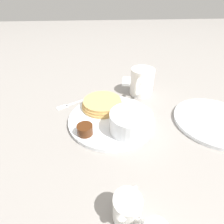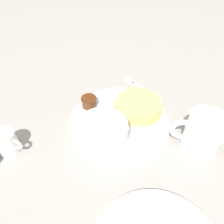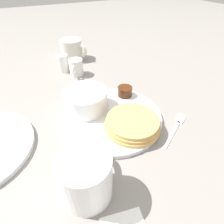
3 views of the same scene
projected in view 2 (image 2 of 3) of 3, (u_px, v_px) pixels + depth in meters
The scene contains 9 objects.
ground_plane at pixel (120, 123), 0.62m from camera, with size 4.00×4.00×0.00m, color gray.
plate at pixel (120, 121), 0.61m from camera, with size 0.28×0.28×0.01m.
pancake_stack at pixel (138, 105), 0.63m from camera, with size 0.14×0.14×0.03m.
bowl at pixel (103, 132), 0.54m from camera, with size 0.12×0.12×0.06m.
syrup_cup at pixel (89, 102), 0.64m from camera, with size 0.05×0.05×0.03m.
butter_ramekin at pixel (91, 140), 0.54m from camera, with size 0.04×0.04×0.04m.
coffee_mug at pixel (202, 133), 0.53m from camera, with size 0.12×0.09×0.10m.
creamer_pitcher_near at pixel (7, 142), 0.53m from camera, with size 0.07×0.05×0.06m.
fork at pixel (137, 85), 0.73m from camera, with size 0.09×0.13×0.00m.
Camera 2 is at (-0.14, -0.38, 0.47)m, focal length 35.00 mm.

